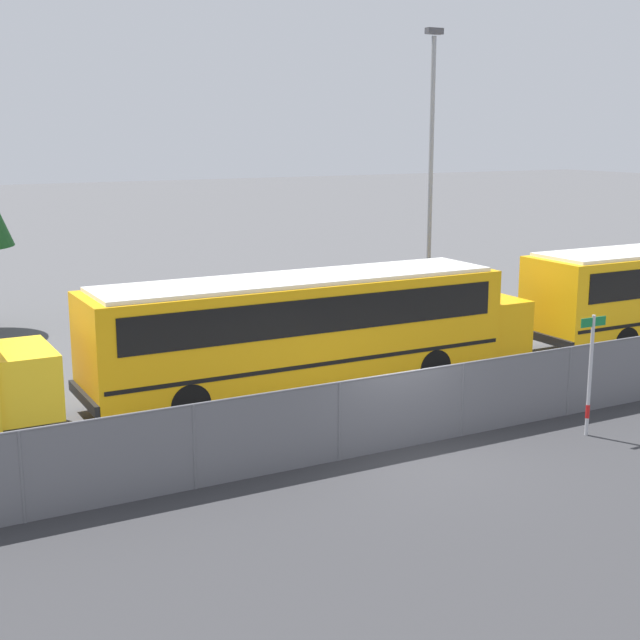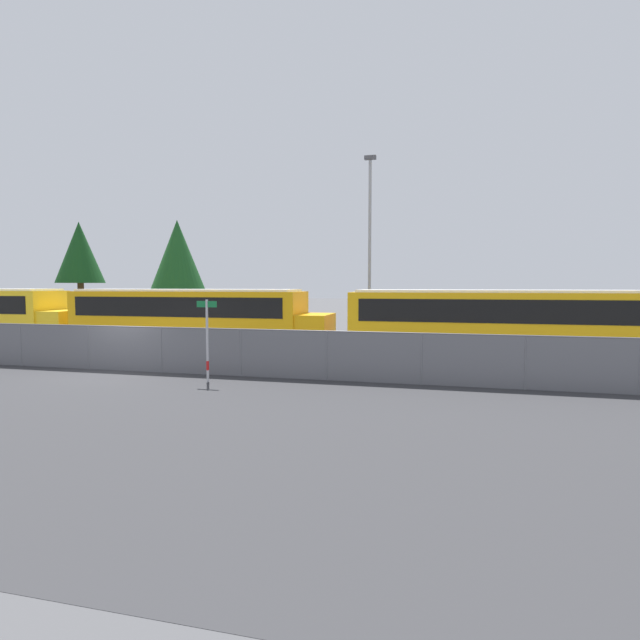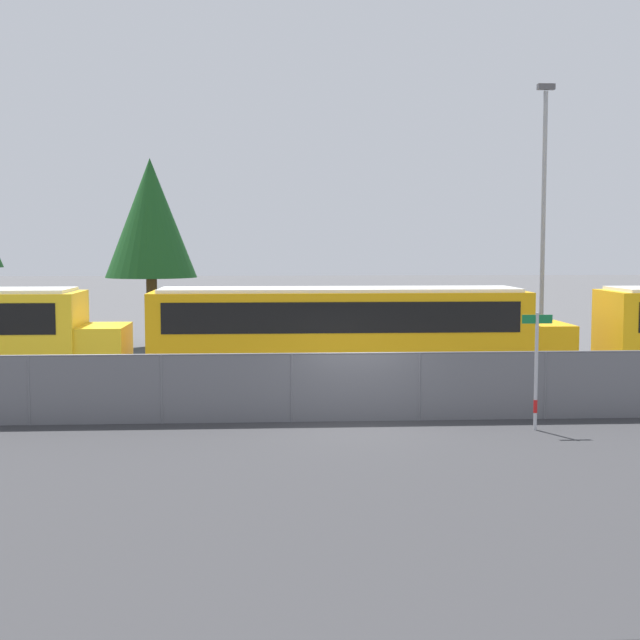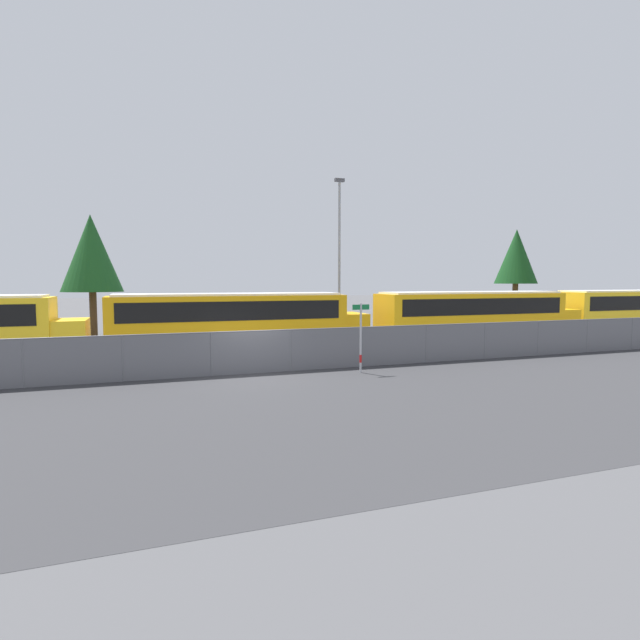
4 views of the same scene
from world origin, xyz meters
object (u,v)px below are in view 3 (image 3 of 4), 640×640
(school_bus_2, at_px, (348,329))
(light_pole, at_px, (543,214))
(street_sign, at_px, (536,368))
(tree_1, at_px, (151,219))

(school_bus_2, relative_size, light_pole, 1.25)
(school_bus_2, distance_m, light_pole, 9.72)
(light_pole, bearing_deg, school_bus_2, -144.59)
(street_sign, height_order, light_pole, light_pole)
(light_pole, height_order, tree_1, light_pole)
(school_bus_2, relative_size, street_sign, 4.56)
(street_sign, distance_m, tree_1, 20.55)
(school_bus_2, xyz_separation_m, tree_1, (-7.06, 11.07, 3.50))
(school_bus_2, height_order, street_sign, school_bus_2)
(school_bus_2, relative_size, tree_1, 1.59)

